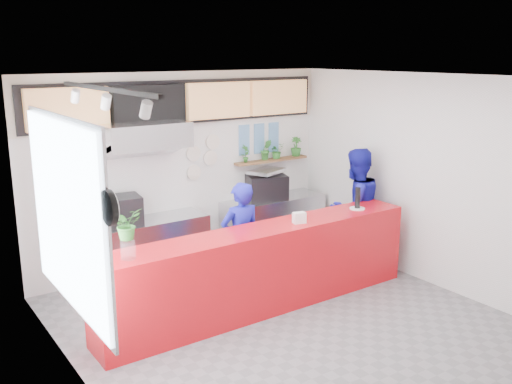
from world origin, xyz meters
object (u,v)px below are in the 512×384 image
service_counter (263,269)px  staff_right (355,208)px  espresso_machine (267,187)px  staff_center (241,240)px  pepper_mill (358,198)px  panini_oven (124,210)px

service_counter → staff_right: bearing=13.1°
service_counter → espresso_machine: espresso_machine is taller
staff_center → espresso_machine: bearing=-131.8°
staff_center → pepper_mill: 1.79m
panini_oven → pepper_mill: (2.76, -1.82, 0.16)m
pepper_mill → panini_oven: bearing=146.6°
service_counter → panini_oven: panini_oven is taller
espresso_machine → pepper_mill: (0.28, -1.82, 0.16)m
panini_oven → staff_center: (1.12, -1.29, -0.30)m
service_counter → pepper_mill: 1.78m
staff_center → pepper_mill: (1.64, -0.53, 0.46)m
panini_oven → espresso_machine: bearing=8.5°
espresso_machine → staff_right: staff_right is taller
service_counter → pepper_mill: size_ratio=14.94×
espresso_machine → pepper_mill: pepper_mill is taller
service_counter → pepper_mill: pepper_mill is taller
pepper_mill → staff_right: bearing=47.6°
service_counter → panini_oven: (-1.13, 1.80, 0.55)m
pepper_mill → service_counter: bearing=179.3°
service_counter → staff_right: staff_right is taller
service_counter → staff_right: size_ratio=2.42×
espresso_machine → staff_center: size_ratio=0.40×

